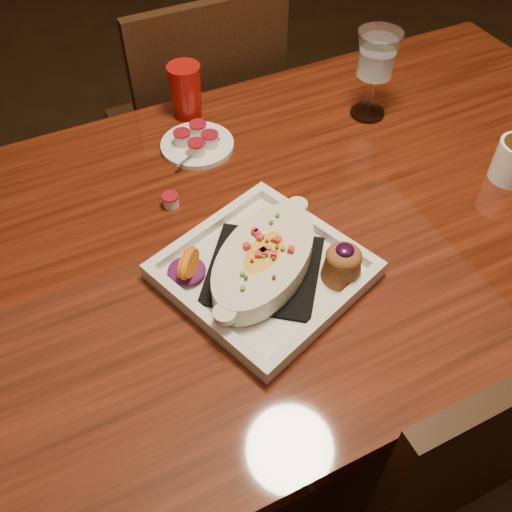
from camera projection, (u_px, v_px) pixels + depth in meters
name	position (u px, v px, depth m)	size (l,w,h in m)	color
floor	(296.00, 393.00, 1.65)	(7.00, 7.00, 0.00)	black
table	(313.00, 240.00, 1.16)	(1.50, 0.90, 0.75)	maroon
chair_far	(200.00, 131.00, 1.64)	(0.42, 0.42, 0.93)	black
plate	(269.00, 265.00, 0.95)	(0.38, 0.38, 0.08)	white
goblet	(376.00, 60.00, 1.18)	(0.09, 0.09, 0.19)	silver
saucer	(197.00, 143.00, 1.19)	(0.15, 0.15, 0.10)	white
creamer_loose	(171.00, 200.00, 1.08)	(0.03, 0.03, 0.02)	silver
red_tumbler	(186.00, 91.00, 1.24)	(0.07, 0.07, 0.12)	#9D100B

